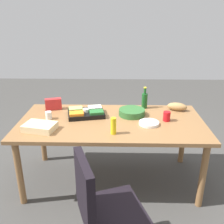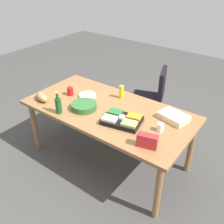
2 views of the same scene
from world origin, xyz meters
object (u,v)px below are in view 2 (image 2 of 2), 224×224
Objects in this scene: paper_plate_stack at (87,95)px; sheet_cake at (174,117)px; red_solo_cup at (70,91)px; wine_bottle at (58,105)px; conference_table at (108,114)px; paper_cup at (160,127)px; chip_bag_red at (147,141)px; salad_bowl at (84,106)px; bread_loaf at (42,97)px; veggie_tray at (122,120)px; office_chair at (149,104)px; mustard_bottle at (121,92)px.

sheet_cake is (-1.15, -0.17, 0.02)m from paper_plate_stack.
wine_bottle is at bearing 117.64° from red_solo_cup.
paper_cup is (-0.72, 0.03, 0.12)m from conference_table.
paper_plate_stack is 2.00× the size of red_solo_cup.
chip_bag_red reaches higher than red_solo_cup.
salad_bowl is at bearing -124.62° from wine_bottle.
paper_cup is 1.56m from bread_loaf.
office_chair is at bearing -76.34° from veggie_tray.
bread_loaf is at bearing 21.07° from sheet_cake.
paper_cup is at bearing -161.12° from wine_bottle.
red_solo_cup is (1.34, -0.02, 0.01)m from paper_cup.
paper_cup reaches higher than sheet_cake.
paper_plate_stack is (1.13, -0.12, -0.03)m from paper_cup.
office_chair is at bearing -101.63° from salad_bowl.
veggie_tray is 4.31× the size of red_solo_cup.
red_solo_cup is at bearing -119.71° from bread_loaf.
wine_bottle is at bearing 30.43° from sheet_cake.
sheet_cake is at bearing 132.29° from office_chair.
sheet_cake is at bearing -160.88° from conference_table.
chip_bag_red is at bearing 159.44° from paper_plate_stack.
conference_table is 8.69× the size of bread_loaf.
mustard_bottle is at bearing -148.43° from paper_plate_stack.
paper_plate_stack is at bearing -6.09° from paper_cup.
red_solo_cup is (0.59, 0.34, -0.03)m from mustard_bottle.
bread_loaf is (1.55, 0.60, 0.02)m from sheet_cake.
conference_table is 4.40× the size of veggie_tray.
office_chair is 1.38m from paper_cup.
mustard_bottle is 1.93× the size of paper_cup.
mustard_bottle reaches higher than chip_bag_red.
sheet_cake is (-0.02, -0.29, -0.01)m from paper_cup.
wine_bottle is at bearing 90.50° from paper_plate_stack.
veggie_tray is 0.94m from red_solo_cup.
veggie_tray is (-0.29, 1.20, 0.46)m from office_chair.
salad_bowl is (0.24, 0.17, 0.12)m from conference_table.
wine_bottle is (0.38, 0.74, 0.02)m from mustard_bottle.
sheet_cake is at bearing -156.42° from salad_bowl.
paper_plate_stack is at bearing -17.93° from veggie_tray.
sheet_cake is at bearing -149.57° from wine_bottle.
office_chair reaches higher than red_solo_cup.
salad_bowl is at bearing 8.21° from paper_cup.
red_solo_cup is at bearing 59.19° from office_chair.
red_solo_cup is at bearing 1.18° from conference_table.
salad_bowl is at bearing 157.68° from red_solo_cup.
salad_bowl is 0.42m from red_solo_cup.
mustard_bottle is at bearing -150.29° from red_solo_cup.
red_solo_cup is (0.62, 0.01, 0.13)m from conference_table.
conference_table is 11.99× the size of mustard_bottle.
red_solo_cup is 0.46m from wine_bottle.
salad_bowl is at bearing 2.84° from veggie_tray.
salad_bowl is 1.11× the size of wine_bottle.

